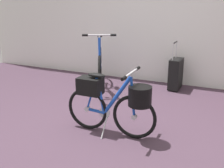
# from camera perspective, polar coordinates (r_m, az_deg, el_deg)

# --- Properties ---
(ground_plane) EXTENTS (7.69, 7.69, 0.00)m
(ground_plane) POSITION_cam_1_polar(r_m,az_deg,el_deg) (3.32, -3.11, -10.66)
(ground_plane) COLOR #473342
(back_wall) EXTENTS (7.69, 0.10, 2.80)m
(back_wall) POSITION_cam_1_polar(r_m,az_deg,el_deg) (5.25, 9.40, 15.50)
(back_wall) COLOR white
(back_wall) RESTS_ON ground_plane
(folding_bike_foreground) EXTENTS (1.12, 0.53, 0.79)m
(folding_bike_foreground) POSITION_cam_1_polar(r_m,az_deg,el_deg) (3.20, 0.34, -3.42)
(folding_bike_foreground) COLOR black
(folding_bike_foreground) RESTS_ON ground_plane
(display_bike_left) EXTENTS (0.72, 1.33, 1.01)m
(display_bike_left) POSITION_cam_1_polar(r_m,az_deg,el_deg) (4.84, -2.48, 3.32)
(display_bike_left) COLOR black
(display_bike_left) RESTS_ON ground_plane
(rolling_suitcase) EXTENTS (0.19, 0.37, 0.83)m
(rolling_suitcase) POSITION_cam_1_polar(r_m,az_deg,el_deg) (4.96, 12.88, 2.10)
(rolling_suitcase) COLOR black
(rolling_suitcase) RESTS_ON ground_plane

